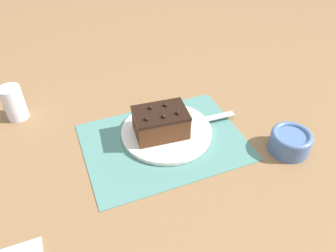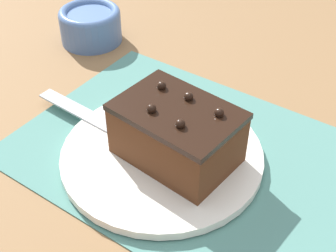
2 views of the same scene
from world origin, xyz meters
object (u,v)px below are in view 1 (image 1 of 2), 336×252
Objects in this scene: chocolate_cake at (160,123)px; cake_plate at (167,131)px; serving_knife at (190,122)px; small_bowl at (290,141)px; drinking_glass at (14,103)px.

cake_plate is at bearing -166.90° from chocolate_cake.
small_bowl reaches higher than serving_knife.
cake_plate is 0.08m from serving_knife.
chocolate_cake is at bearing 13.10° from cake_plate.
serving_knife is 0.55m from drinking_glass.
serving_knife is 2.03× the size of drinking_glass.
cake_plate is 1.68× the size of chocolate_cake.
drinking_glass is at bearing -32.09° from small_bowl.
drinking_glass reaches higher than chocolate_cake.
small_bowl is (-0.30, 0.19, 0.02)m from cake_plate.
drinking_glass reaches higher than small_bowl.
cake_plate is at bearing -32.70° from small_bowl.
chocolate_cake is 1.46× the size of drinking_glass.
serving_knife is (-0.10, -0.01, -0.03)m from chocolate_cake.
chocolate_cake reaches higher than cake_plate.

